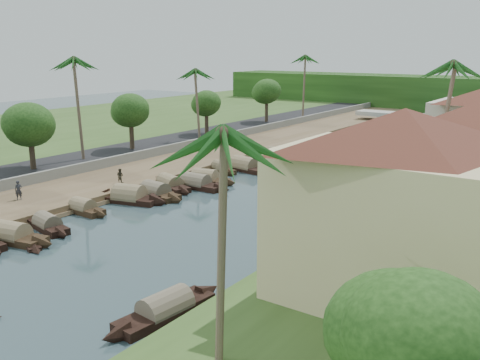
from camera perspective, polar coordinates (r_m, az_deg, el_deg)
The scene contains 39 objects.
ground at distance 41.73m, azimuth -8.73°, elevation -6.25°, with size 220.00×220.00×0.00m, color #31444A.
left_bank at distance 66.23m, azimuth -6.85°, elevation 1.70°, with size 10.00×180.00×0.80m, color brown.
right_bank at distance 50.66m, azimuth 24.21°, elevation -3.01°, with size 16.00×180.00×1.20m, color #324D1F.
road at distance 72.03m, azimuth -11.91°, elevation 2.73°, with size 8.00×180.00×1.40m, color black.
retaining_wall at distance 68.87m, azimuth -9.48°, elevation 2.89°, with size 0.40×180.00×1.10m, color slate.
far_left_fill at distance 92.96m, azimuth -23.21°, elevation 4.35°, with size 45.00×220.00×1.35m, color #324D1F.
treeline at distance 131.36m, azimuth 23.19°, elevation 8.29°, with size 120.00×14.00×8.00m.
bridge at distance 104.50m, azimuth 19.74°, elevation 6.17°, with size 28.00×4.00×2.40m.
building_near at distance 28.49m, azimuth 16.52°, elevation -2.71°, with size 14.85×14.85×10.20m.
sampan_2 at distance 44.30m, azimuth -23.36°, elevation -5.49°, with size 8.74×3.41×2.25m.
sampan_3 at distance 45.90m, azimuth -19.85°, elevation -4.53°, with size 6.96×2.69×1.89m.
sampan_4 at distance 49.56m, azimuth -16.42°, elevation -2.93°, with size 6.39×1.67×1.87m.
sampan_5 at distance 51.96m, azimuth -11.73°, elevation -1.85°, with size 8.39×4.05×2.56m.
sampan_6 at distance 53.13m, azimuth -9.03°, elevation -1.39°, with size 7.88×2.54×2.30m.
sampan_7 at distance 56.18m, azimuth -7.53°, elevation -0.50°, with size 8.12×3.99×2.14m.
sampan_8 at distance 58.08m, azimuth -3.77°, elevation 0.07°, with size 7.71×3.40×2.31m.
sampan_9 at distance 56.29m, azimuth -4.83°, elevation -0.40°, with size 9.05×2.16×2.27m.
sampan_10 at distance 63.24m, azimuth -2.07°, elevation 1.22°, with size 6.47×3.54×1.83m.
sampan_11 at distance 64.09m, azimuth 0.48°, elevation 1.41°, with size 9.10×3.14×2.52m.
sampan_12 at distance 68.51m, azimuth 2.56°, elevation 2.20°, with size 6.95×4.43×1.77m.
sampan_13 at distance 72.04m, azimuth 3.71°, elevation 2.76°, with size 6.57×4.21×1.88m.
sampan_14 at distance 30.17m, azimuth -7.96°, elevation -13.54°, with size 2.43×8.55×2.06m.
sampan_15 at distance 43.10m, azimuth 8.64°, elevation -5.00°, with size 3.41×7.79×2.07m.
sampan_16 at distance 55.77m, azimuth 15.24°, elevation -0.99°, with size 3.18×7.78×1.91m.
canoe_1 at distance 43.27m, azimuth -21.65°, elevation -6.22°, with size 5.64×2.77×0.92m.
canoe_2 at distance 64.91m, azimuth -0.69°, elevation 1.28°, with size 5.01×1.17×0.72m.
palm_0 at distance 20.68m, azimuth -2.34°, elevation 4.46°, with size 3.20×3.20×11.44m.
palm_1 at distance 37.82m, azimuth 17.34°, elevation 6.05°, with size 3.20×3.20×10.03m.
palm_2 at distance 49.76m, azimuth 21.05°, elevation 11.19°, with size 3.20×3.20×13.35m.
palm_5 at distance 65.43m, azimuth -17.10°, elevation 11.98°, with size 3.20×3.20×13.23m.
palm_6 at distance 77.69m, azimuth -4.53°, elevation 11.40°, with size 3.20×3.20×11.34m.
palm_8 at distance 100.87m, azimuth 6.90°, elevation 12.80°, with size 3.20×3.20×13.00m.
tree_2 at distance 62.02m, azimuth -21.54°, elevation 5.43°, with size 5.43×5.43×7.07m.
tree_3 at distance 71.12m, azimuth -11.60°, elevation 7.20°, with size 4.90×4.90×7.03m.
tree_4 at distance 82.67m, azimuth -3.61°, elevation 8.09°, with size 4.38×4.38×6.44m.
tree_5 at distance 96.64m, azimuth 2.87°, elevation 9.35°, with size 4.90×4.90×7.38m.
tree_7 at distance 18.71m, azimuth 17.69°, elevation -15.56°, with size 4.99×4.99×6.15m.
person_near at distance 52.66m, azimuth -22.55°, elevation -1.01°, with size 0.64×0.42×1.76m, color #27282F.
person_far at distance 56.10m, azimuth -12.68°, elevation 0.45°, with size 0.73×0.57×1.51m, color #323023.
Camera 1 is at (27.41, -28.06, 14.23)m, focal length 40.00 mm.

